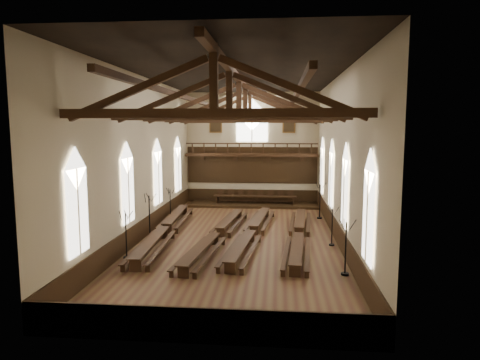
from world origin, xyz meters
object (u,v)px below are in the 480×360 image
at_px(dais, 255,204).
at_px(high_table, 255,197).
at_px(refectory_row_a, 165,228).
at_px(refectory_row_d, 299,233).
at_px(refectory_row_c, 252,231).
at_px(candelabrum_left_near, 126,244).
at_px(candelabrum_left_mid, 150,225).
at_px(candelabrum_right_far, 320,208).
at_px(candelabrum_right_near, 345,258).
at_px(candelabrum_left_far, 170,211).
at_px(refectory_row_b, 218,233).
at_px(candelabrum_right_mid, 332,234).

bearing_deg(dais, high_table, 0.00).
height_order(refectory_row_a, refectory_row_d, refectory_row_a).
xyz_separation_m(refectory_row_c, candelabrum_left_near, (-6.38, -4.60, 0.29)).
distance_m(high_table, candelabrum_left_mid, 13.14).
distance_m(refectory_row_d, candelabrum_right_far, 6.75).
bearing_deg(candelabrum_left_near, candelabrum_left_mid, 90.00).
xyz_separation_m(candelabrum_left_mid, candelabrum_right_near, (11.10, -5.73, -0.05)).
xyz_separation_m(candelabrum_left_far, candelabrum_right_near, (11.10, -10.87, 0.07)).
bearing_deg(refectory_row_b, candelabrum_left_far, 128.55).
bearing_deg(candelabrum_right_near, candelabrum_left_mid, 152.70).
bearing_deg(refectory_row_d, candelabrum_right_near, -72.95).
height_order(candelabrum_left_near, candelabrum_left_mid, candelabrum_left_mid).
relative_size(candelabrum_right_near, candelabrum_right_mid, 1.15).
bearing_deg(refectory_row_d, candelabrum_right_far, 74.15).
height_order(candelabrum_right_near, candelabrum_right_far, candelabrum_right_far).
bearing_deg(refectory_row_a, refectory_row_c, -1.28).
xyz_separation_m(candelabrum_left_near, candelabrum_right_near, (11.10, -1.59, 0.03)).
bearing_deg(refectory_row_c, candelabrum_left_mid, -175.86).
relative_size(candelabrum_left_mid, candelabrum_right_mid, 1.22).
height_order(high_table, candelabrum_right_near, candelabrum_right_near).
relative_size(refectory_row_d, candelabrum_right_mid, 5.88).
height_order(candelabrum_left_far, candelabrum_right_near, candelabrum_right_near).
xyz_separation_m(refectory_row_d, candelabrum_right_mid, (1.84, -0.95, 0.22)).
bearing_deg(candelabrum_left_mid, refectory_row_b, -3.71).
bearing_deg(high_table, refectory_row_d, -73.75).
distance_m(refectory_row_a, candelabrum_left_mid, 1.05).
relative_size(refectory_row_c, candelabrum_left_mid, 4.87).
distance_m(refectory_row_c, candelabrum_right_near, 7.79).
relative_size(refectory_row_c, candelabrum_right_near, 5.17).
relative_size(refectory_row_b, candelabrum_right_mid, 5.93).
xyz_separation_m(dais, high_table, (0.00, 0.00, 0.68)).
relative_size(dais, candelabrum_left_far, 4.66).
xyz_separation_m(high_table, candelabrum_left_near, (-5.92, -15.86, 0.01)).
distance_m(dais, candelabrum_right_near, 18.22).
bearing_deg(candelabrum_left_far, refectory_row_d, -27.72).
relative_size(refectory_row_c, refectory_row_d, 1.01).
height_order(dais, candelabrum_right_mid, candelabrum_right_mid).
height_order(refectory_row_b, candelabrum_left_mid, candelabrum_left_mid).
bearing_deg(dais, refectory_row_a, -114.67).
bearing_deg(candelabrum_left_mid, high_table, 63.21).
bearing_deg(candelabrum_right_near, dais, 106.52).
relative_size(refectory_row_c, dais, 1.22).
xyz_separation_m(candelabrum_right_near, candelabrum_right_far, (-0.00, 12.49, 0.03)).
height_order(high_table, candelabrum_left_near, candelabrum_left_near).
bearing_deg(candelabrum_left_mid, refectory_row_d, 1.71).
bearing_deg(candelabrum_right_near, refectory_row_c, 127.31).
bearing_deg(candelabrum_right_near, candelabrum_left_far, 135.60).
height_order(candelabrum_left_far, candelabrum_right_far, candelabrum_right_far).
xyz_separation_m(refectory_row_d, candelabrum_right_near, (1.84, -6.00, 0.33)).
bearing_deg(candelabrum_right_near, candelabrum_right_far, 90.00).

